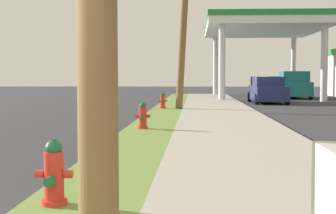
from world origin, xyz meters
TOP-DOWN VIEW (x-y plane):
  - fire_hydrant_nearest at (0.40, 2.81)m, footprint 0.42×0.38m
  - fire_hydrant_second at (0.52, 11.08)m, footprint 0.42×0.38m
  - fire_hydrant_third at (0.47, 20.16)m, footprint 0.42×0.37m
  - utility_pole_midground at (1.44, 20.61)m, footprint 0.91×2.03m
  - car_navy_by_near_pump at (6.29, 27.29)m, footprint 1.99×4.52m
  - truck_teal_at_forecourt at (9.04, 34.41)m, footprint 2.17×5.42m

SIDE VIEW (x-z plane):
  - fire_hydrant_nearest at x=0.40m, z-range 0.07..0.82m
  - fire_hydrant_second at x=0.52m, z-range 0.07..0.82m
  - fire_hydrant_third at x=0.47m, z-range 0.07..0.82m
  - car_navy_by_near_pump at x=6.29m, z-range -0.07..1.51m
  - truck_teal_at_forecourt at x=9.04m, z-range -0.07..1.90m
  - utility_pole_midground at x=1.44m, z-range 0.20..8.80m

